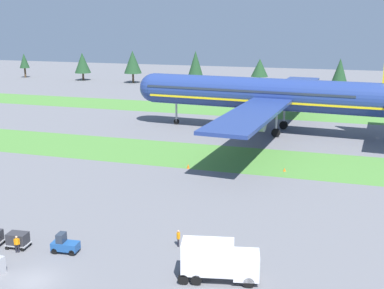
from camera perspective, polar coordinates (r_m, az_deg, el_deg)
name	(u,v)px	position (r m, az deg, el deg)	size (l,w,h in m)	color
ground_plane	(33,281)	(46.47, -17.98, -14.86)	(400.00, 400.00, 0.00)	slate
grass_strip_near	(185,155)	(82.74, -0.80, -1.17)	(320.00, 15.32, 0.01)	#4C8438
grass_strip_far	(238,111)	(123.01, 5.32, 3.92)	(320.00, 15.32, 0.01)	#4C8438
airliner	(270,94)	(99.06, 9.00, 5.81)	(57.27, 70.68, 21.56)	navy
baggage_tug	(65,245)	(50.41, -14.55, -11.16)	(2.71, 1.53, 1.97)	#1E4C8E
cargo_dolly_lead	(18,239)	(52.68, -19.55, -10.28)	(2.33, 1.70, 1.55)	#A3A3A8
catering_truck	(218,260)	(43.68, 3.06, -13.19)	(7.28, 3.65, 3.58)	silver
ground_crew_marshaller	(17,243)	(51.66, -19.64, -10.76)	(0.51, 0.36, 1.74)	black
ground_crew_loader	(178,237)	(50.01, -1.59, -10.73)	(0.36, 0.53, 1.74)	black
taxiway_marker_0	(188,166)	(75.00, -0.43, -2.54)	(0.44, 0.44, 0.69)	orange
taxiway_marker_1	(285,170)	(74.97, 10.68, -2.87)	(0.44, 0.44, 0.53)	orange
distant_tree_line	(259,66)	(165.94, 7.75, 8.96)	(190.68, 9.29, 12.48)	#4C3823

